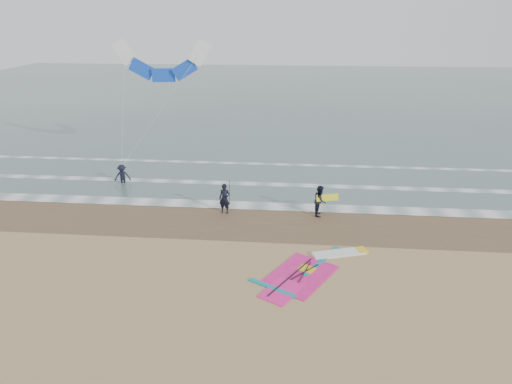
# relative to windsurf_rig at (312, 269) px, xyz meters

# --- Properties ---
(ground) EXTENTS (120.00, 120.00, 0.00)m
(ground) POSITION_rel_windsurf_rig_xyz_m (-2.00, -1.04, -0.04)
(ground) COLOR tan
(ground) RESTS_ON ground
(sea_water) EXTENTS (120.00, 80.00, 0.02)m
(sea_water) POSITION_rel_windsurf_rig_xyz_m (-2.00, 46.96, -0.02)
(sea_water) COLOR #47605E
(sea_water) RESTS_ON ground
(wet_sand_band) EXTENTS (120.00, 5.00, 0.01)m
(wet_sand_band) POSITION_rel_windsurf_rig_xyz_m (-2.00, 4.96, -0.03)
(wet_sand_band) COLOR brown
(wet_sand_band) RESTS_ON ground
(foam_waterline) EXTENTS (120.00, 9.15, 0.02)m
(foam_waterline) POSITION_rel_windsurf_rig_xyz_m (-2.00, 9.40, -0.01)
(foam_waterline) COLOR white
(foam_waterline) RESTS_ON ground
(windsurf_rig) EXTENTS (5.65, 5.35, 0.14)m
(windsurf_rig) POSITION_rel_windsurf_rig_xyz_m (0.00, 0.00, 0.00)
(windsurf_rig) COLOR white
(windsurf_rig) RESTS_ON ground
(person_standing) EXTENTS (0.73, 0.54, 1.82)m
(person_standing) POSITION_rel_windsurf_rig_xyz_m (-4.98, 5.98, 0.87)
(person_standing) COLOR black
(person_standing) RESTS_ON ground
(person_walking) EXTENTS (0.77, 0.94, 1.81)m
(person_walking) POSITION_rel_windsurf_rig_xyz_m (0.57, 6.22, 0.87)
(person_walking) COLOR black
(person_walking) RESTS_ON ground
(person_wading) EXTENTS (1.23, 0.90, 1.71)m
(person_wading) POSITION_rel_windsurf_rig_xyz_m (-12.79, 10.30, 0.82)
(person_wading) COLOR black
(person_wading) RESTS_ON ground
(held_pole) EXTENTS (0.17, 0.86, 1.82)m
(held_pole) POSITION_rel_windsurf_rig_xyz_m (-4.68, 5.98, 1.30)
(held_pole) COLOR black
(held_pole) RESTS_ON ground
(carried_kiteboard) EXTENTS (1.30, 0.51, 0.39)m
(carried_kiteboard) POSITION_rel_windsurf_rig_xyz_m (0.97, 6.12, 1.11)
(carried_kiteboard) COLOR yellow
(carried_kiteboard) RESTS_ON ground
(surf_kite) EXTENTS (6.95, 3.68, 8.28)m
(surf_kite) POSITION_rel_windsurf_rig_xyz_m (-10.40, 13.76, 7.66)
(surf_kite) COLOR white
(surf_kite) RESTS_ON ground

